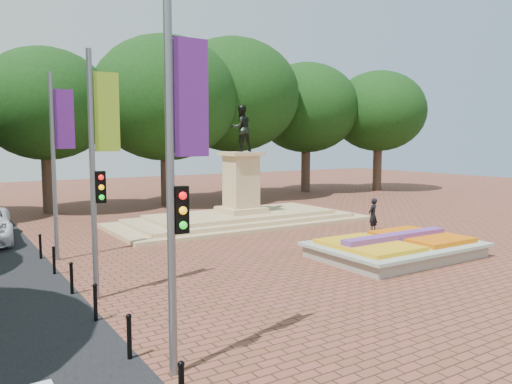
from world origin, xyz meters
TOP-DOWN VIEW (x-y plane):
  - ground at (0.00, 0.00)m, footprint 90.00×90.00m
  - flower_bed at (1.03, -2.00)m, footprint 6.30×4.30m
  - monument at (0.00, 8.00)m, footprint 14.00×6.00m
  - tree_row_back at (2.33, 18.00)m, footprint 44.80×8.80m
  - banner_poles at (-10.08, -1.31)m, footprint 0.88×11.17m
  - bollard_row at (-10.70, -1.50)m, footprint 0.12×13.12m
  - pedestrian at (4.25, 2.37)m, footprint 0.71×0.58m

SIDE VIEW (x-z plane):
  - ground at x=0.00m, z-range 0.00..0.00m
  - flower_bed at x=1.03m, z-range -0.08..0.83m
  - bollard_row at x=-10.70m, z-range 0.04..1.02m
  - pedestrian at x=4.25m, z-range 0.00..1.66m
  - monument at x=0.00m, z-range -2.32..4.09m
  - banner_poles at x=-10.08m, z-range 0.38..7.38m
  - tree_row_back at x=2.33m, z-range 1.46..11.89m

